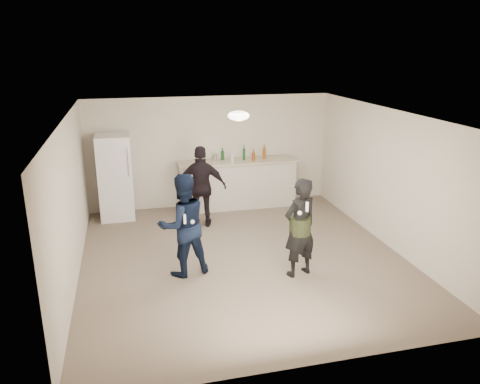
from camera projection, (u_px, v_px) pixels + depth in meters
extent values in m
plane|color=#6B5B4C|center=(243.00, 258.00, 8.22)|extent=(6.00, 6.00, 0.00)
plane|color=silver|center=(243.00, 115.00, 7.47)|extent=(6.00, 6.00, 0.00)
plane|color=beige|center=(211.00, 152.00, 10.62)|extent=(6.00, 0.00, 6.00)
plane|color=beige|center=(310.00, 270.00, 5.07)|extent=(6.00, 0.00, 6.00)
plane|color=beige|center=(70.00, 202.00, 7.22)|extent=(0.00, 6.00, 6.00)
plane|color=beige|center=(390.00, 179.00, 8.47)|extent=(0.00, 6.00, 6.00)
cube|color=beige|center=(238.00, 185.00, 10.66)|extent=(2.60, 0.56, 1.05)
cube|color=beige|center=(238.00, 161.00, 10.50)|extent=(2.68, 0.64, 0.04)
cube|color=white|center=(115.00, 177.00, 9.87)|extent=(0.70, 0.70, 1.80)
cylinder|color=silver|center=(128.00, 162.00, 9.47)|extent=(0.02, 0.02, 0.60)
ellipsoid|color=white|center=(239.00, 116.00, 7.76)|extent=(0.36, 0.36, 0.16)
cylinder|color=#B0B0B5|center=(215.00, 157.00, 10.43)|extent=(0.08, 0.08, 0.17)
imported|color=#0E1D3C|center=(183.00, 225.00, 7.42)|extent=(0.95, 0.82, 1.69)
imported|color=black|center=(300.00, 228.00, 7.39)|extent=(0.69, 0.56, 1.63)
cylinder|color=#2C391A|center=(300.00, 226.00, 7.38)|extent=(0.34, 0.34, 0.28)
imported|color=black|center=(202.00, 187.00, 9.42)|extent=(1.05, 0.63, 1.67)
cube|color=white|center=(185.00, 219.00, 7.09)|extent=(0.04, 0.04, 0.15)
sphere|color=silver|center=(192.00, 222.00, 7.17)|extent=(0.07, 0.07, 0.07)
cube|color=white|center=(307.00, 207.00, 7.02)|extent=(0.04, 0.04, 0.15)
sphere|color=white|center=(300.00, 213.00, 7.06)|extent=(0.07, 0.07, 0.07)
cylinder|color=#14471B|center=(223.00, 155.00, 10.54)|extent=(0.07, 0.07, 0.20)
cylinder|color=silver|center=(232.00, 159.00, 10.26)|extent=(0.07, 0.07, 0.19)
cylinder|color=#164E22|center=(244.00, 154.00, 10.52)|extent=(0.06, 0.06, 0.26)
cylinder|color=#944E15|center=(264.00, 153.00, 10.62)|extent=(0.07, 0.07, 0.25)
cylinder|color=#8E4214|center=(253.00, 157.00, 10.44)|extent=(0.08, 0.08, 0.18)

